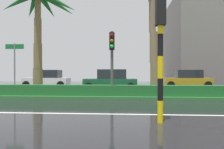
{
  "coord_description": "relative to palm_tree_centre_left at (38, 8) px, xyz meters",
  "views": [
    {
      "loc": [
        5.22,
        -5.4,
        1.44
      ],
      "look_at": [
        3.94,
        13.14,
        1.3
      ],
      "focal_mm": 34.25,
      "sensor_mm": 36.0,
      "label": 1
    }
  ],
  "objects": [
    {
      "name": "ground_plane",
      "position": [
        0.34,
        1.33,
        -5.55
      ],
      "size": [
        90.0,
        42.0,
        0.1
      ],
      "primitive_type": "cube",
      "color": "black"
    },
    {
      "name": "median_strip",
      "position": [
        0.34,
        0.33,
        -5.42
      ],
      "size": [
        85.5,
        4.0,
        0.15
      ],
      "primitive_type": "cube",
      "color": "#2D6B33",
      "rests_on": "ground_plane"
    },
    {
      "name": "median_hedge",
      "position": [
        0.34,
        -1.07,
        -5.05
      ],
      "size": [
        76.5,
        0.7,
        0.6
      ],
      "color": "#1E6028",
      "rests_on": "median_strip"
    },
    {
      "name": "palm_tree_centre_left",
      "position": [
        0.0,
        0.0,
        0.0
      ],
      "size": [
        4.97,
        5.0,
        6.84
      ],
      "color": "brown",
      "rests_on": "median_strip"
    },
    {
      "name": "traffic_signal_median_right",
      "position": [
        4.73,
        -1.22,
        -2.87
      ],
      "size": [
        0.28,
        0.43,
        3.6
      ],
      "color": "#4C4C47",
      "rests_on": "median_strip"
    },
    {
      "name": "street_name_sign",
      "position": [
        -0.97,
        -1.06,
        -3.42
      ],
      "size": [
        1.1,
        0.08,
        3.0
      ],
      "color": "slate",
      "rests_on": "median_strip"
    },
    {
      "name": "traffic_signal_foreground",
      "position": [
        6.52,
        -6.84,
        -2.86
      ],
      "size": [
        0.28,
        0.43,
        3.83
      ],
      "rotation": [
        0.0,
        0.0,
        3.14
      ],
      "color": "yellow",
      "rests_on": "ground_plane"
    },
    {
      "name": "car_in_traffic_second",
      "position": [
        -2.18,
        7.24,
        -4.67
      ],
      "size": [
        4.3,
        2.02,
        1.72
      ],
      "rotation": [
        0.0,
        0.0,
        3.14
      ],
      "color": "white",
      "rests_on": "ground_plane"
    },
    {
      "name": "car_in_traffic_third",
      "position": [
        4.27,
        4.41,
        -4.67
      ],
      "size": [
        4.3,
        2.02,
        1.72
      ],
      "rotation": [
        0.0,
        0.0,
        3.14
      ],
      "color": "#195133",
      "rests_on": "ground_plane"
    },
    {
      "name": "car_in_traffic_fourth",
      "position": [
        11.28,
        7.59,
        -4.67
      ],
      "size": [
        4.3,
        2.02,
        1.72
      ],
      "rotation": [
        0.0,
        0.0,
        3.14
      ],
      "color": "#B28C1E",
      "rests_on": "ground_plane"
    },
    {
      "name": "building_far_right",
      "position": [
        19.3,
        18.93,
        0.27
      ],
      "size": [
        14.9,
        13.47,
        11.54
      ],
      "color": "slate",
      "rests_on": "ground_plane"
    }
  ]
}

